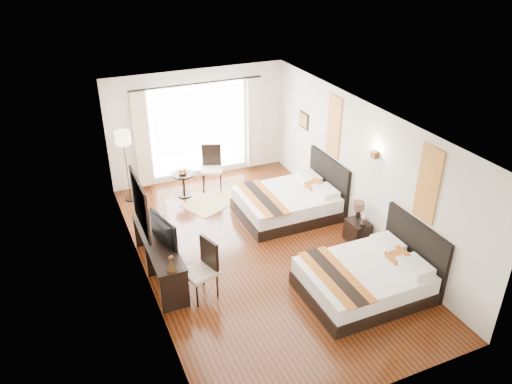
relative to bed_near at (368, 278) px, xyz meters
name	(u,v)px	position (x,y,z in m)	size (l,w,h in m)	color
floor	(259,251)	(-1.23, 1.91, -0.32)	(4.50, 7.50, 0.01)	#331609
ceiling	(260,119)	(-1.23, 1.91, 2.48)	(4.50, 7.50, 0.02)	white
wall_headboard	(360,169)	(1.01, 1.91, 1.09)	(0.01, 7.50, 2.80)	silver
wall_desk	(140,214)	(-3.48, 1.91, 1.09)	(0.01, 7.50, 2.80)	silver
wall_window	(198,125)	(-1.23, 5.66, 1.09)	(4.50, 0.01, 2.80)	silver
wall_entry	(380,315)	(-1.23, -1.83, 1.09)	(4.50, 0.01, 2.80)	silver
window_glass	(199,129)	(-1.23, 5.64, 0.99)	(2.40, 0.02, 2.20)	white
sheer_curtain	(200,130)	(-1.23, 5.58, 0.99)	(2.30, 0.02, 2.10)	white
drape_left	(142,140)	(-2.68, 5.54, 0.97)	(0.35, 0.14, 2.35)	beige
drape_right	(254,123)	(0.22, 5.54, 0.97)	(0.35, 0.14, 2.35)	beige
art_panel_near	(428,184)	(1.00, 0.00, 1.64)	(0.03, 0.50, 1.35)	#9D4416
art_panel_far	(334,126)	(1.00, 2.99, 1.64)	(0.03, 0.50, 1.35)	#9D4416
wall_sconce	(375,154)	(0.96, 1.44, 1.61)	(0.10, 0.14, 0.14)	#452E18
mirror_frame	(140,204)	(-3.45, 1.98, 1.24)	(0.04, 1.25, 0.95)	black
mirror_glass	(141,204)	(-3.43, 1.98, 1.24)	(0.01, 1.12, 0.82)	white
bed_near	(368,278)	(0.00, 0.00, 0.00)	(2.14, 1.67, 1.21)	black
bed_far	(290,202)	(0.00, 2.99, 0.00)	(2.15, 1.67, 1.21)	black
nightstand	(358,231)	(0.76, 1.44, -0.08)	(0.39, 0.49, 0.47)	black
table_lamp	(359,207)	(0.80, 1.54, 0.44)	(0.23, 0.23, 0.36)	black
vase	(364,221)	(0.75, 1.27, 0.26)	(0.14, 0.14, 0.15)	black
console_desk	(159,257)	(-3.22, 1.98, 0.06)	(0.50, 2.20, 0.76)	black
television	(159,231)	(-3.20, 1.85, 0.70)	(0.88, 0.12, 0.51)	black
bronze_figurine	(171,264)	(-3.22, 0.98, 0.57)	(0.17, 0.17, 0.26)	#452E18
desk_chair	(201,280)	(-2.71, 1.09, 0.02)	(0.63, 0.63, 1.08)	beige
floor_lamp	(123,143)	(-3.17, 5.11, 1.15)	(0.35, 0.35, 1.73)	black
side_table	(184,185)	(-1.95, 4.76, -0.01)	(0.52, 0.52, 0.60)	black
fruit_bowl	(183,173)	(-1.95, 4.76, 0.31)	(0.21, 0.21, 0.05)	#4C321B
window_chair	(212,176)	(-1.18, 4.91, 0.02)	(0.64, 0.64, 1.08)	beige
jute_rug	(213,202)	(-1.43, 4.21, -0.31)	(1.32, 0.89, 0.01)	tan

